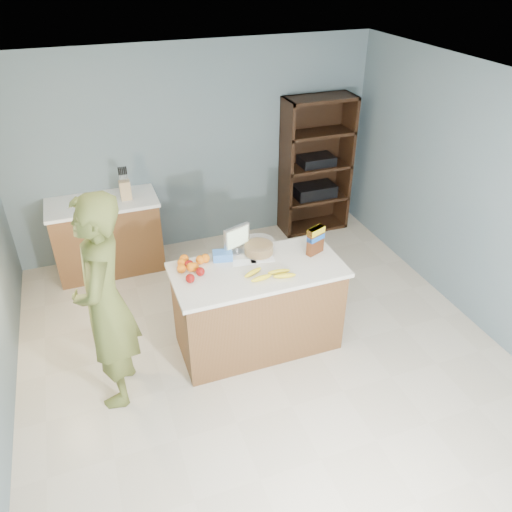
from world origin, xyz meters
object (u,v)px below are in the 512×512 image
object	(u,v)px
counter_peninsula	(258,310)
person	(105,305)
tv	(237,238)
cereal_box	(316,239)
shelving_unit	(314,167)

from	to	relation	value
counter_peninsula	person	world-z (taller)	person
tv	cereal_box	world-z (taller)	tv
person	tv	bearing A→B (deg)	123.12
counter_peninsula	cereal_box	world-z (taller)	cereal_box
shelving_unit	person	xyz separation A→B (m)	(-2.90, -2.21, 0.10)
counter_peninsula	shelving_unit	bearing A→B (deg)	52.89
counter_peninsula	cereal_box	bearing A→B (deg)	5.77
shelving_unit	cereal_box	size ratio (longest dim) A/B	6.67
shelving_unit	tv	world-z (taller)	shelving_unit
person	cereal_box	xyz separation A→B (m)	(1.95, 0.22, 0.10)
tv	counter_peninsula	bearing A→B (deg)	-73.62
counter_peninsula	shelving_unit	size ratio (longest dim) A/B	0.87
counter_peninsula	tv	xyz separation A→B (m)	(-0.09, 0.32, 0.64)
tv	cereal_box	bearing A→B (deg)	-20.47
person	cereal_box	distance (m)	1.96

